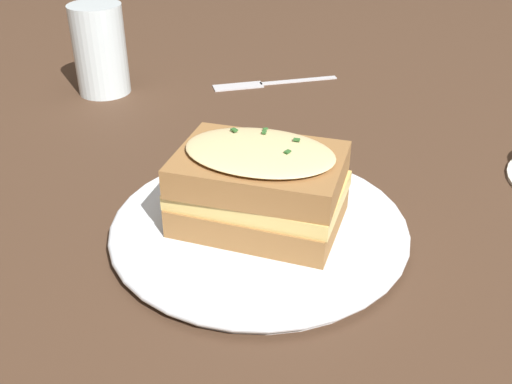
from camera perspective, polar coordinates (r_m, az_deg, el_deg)
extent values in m
plane|color=#473021|center=(0.54, 0.72, -2.42)|extent=(2.40, 2.40, 0.00)
cylinder|color=white|center=(0.51, 0.00, -3.44)|extent=(0.24, 0.24, 0.01)
torus|color=white|center=(0.51, 0.00, -3.19)|extent=(0.25, 0.25, 0.01)
cube|color=olive|center=(0.50, 0.00, -1.64)|extent=(0.15, 0.12, 0.02)
cube|color=#E0C16B|center=(0.49, 0.00, 0.22)|extent=(0.15, 0.11, 0.01)
cube|color=olive|center=(0.48, 0.40, 2.19)|extent=(0.15, 0.11, 0.02)
ellipsoid|color=beige|center=(0.48, 0.40, 3.88)|extent=(0.14, 0.10, 0.01)
cube|color=#2D6028|center=(0.47, 3.02, 3.87)|extent=(0.01, 0.01, 0.00)
cube|color=#2D6028|center=(0.50, 0.79, 5.85)|extent=(0.00, 0.00, 0.00)
cube|color=#2D6028|center=(0.51, 0.77, 6.06)|extent=(0.00, 0.00, 0.00)
cube|color=#2D6028|center=(0.49, 3.89, 5.01)|extent=(0.01, 0.00, 0.00)
cube|color=#2D6028|center=(0.50, -2.16, 5.77)|extent=(0.01, 0.01, 0.00)
cylinder|color=silver|center=(0.82, -14.65, 12.98)|extent=(0.07, 0.07, 0.11)
cube|color=silver|center=(0.85, 4.25, 10.58)|extent=(0.11, 0.05, 0.00)
cube|color=silver|center=(0.83, -1.72, 10.09)|extent=(0.07, 0.05, 0.00)
cube|color=#333335|center=(0.82, -2.33, 9.96)|extent=(0.04, 0.02, 0.00)
cube|color=#333335|center=(0.82, -2.41, 10.09)|extent=(0.04, 0.02, 0.00)
cube|color=#333335|center=(0.83, -2.49, 10.23)|extent=(0.04, 0.02, 0.00)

